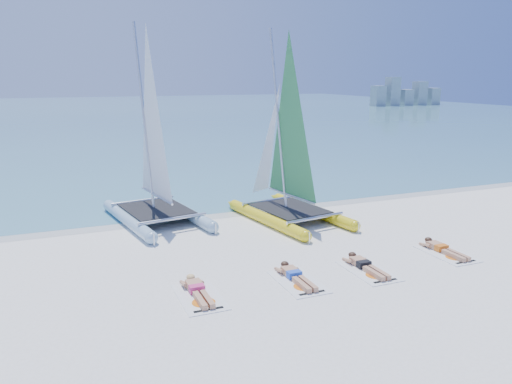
% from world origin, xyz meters
% --- Properties ---
extents(ground, '(140.00, 140.00, 0.00)m').
position_xyz_m(ground, '(0.00, 0.00, 0.00)').
color(ground, white).
rests_on(ground, ground).
extents(sea, '(140.00, 115.00, 0.01)m').
position_xyz_m(sea, '(0.00, 63.00, 0.01)').
color(sea, '#6FB9B9').
rests_on(sea, ground).
extents(wet_sand_strip, '(140.00, 1.40, 0.01)m').
position_xyz_m(wet_sand_strip, '(0.00, 5.50, 0.00)').
color(wet_sand_strip, silver).
rests_on(wet_sand_strip, ground).
extents(distant_skyline, '(14.00, 2.00, 5.00)m').
position_xyz_m(distant_skyline, '(53.71, 62.00, 1.94)').
color(distant_skyline, '#9FA8AF').
rests_on(distant_skyline, ground).
extents(catamaran_blue, '(3.44, 5.74, 7.35)m').
position_xyz_m(catamaran_blue, '(-2.12, 5.49, 2.19)').
color(catamaran_blue, '#A8CBDD').
rests_on(catamaran_blue, ground).
extents(catamaran_yellow, '(3.32, 5.73, 7.12)m').
position_xyz_m(catamaran_yellow, '(2.39, 4.17, 2.24)').
color(catamaran_yellow, '#FFF41A').
rests_on(catamaran_yellow, ground).
extents(towel_a, '(1.00, 1.85, 0.02)m').
position_xyz_m(towel_a, '(-2.43, -1.47, 0.01)').
color(towel_a, white).
rests_on(towel_a, ground).
extents(sunbather_a, '(0.37, 1.73, 0.26)m').
position_xyz_m(sunbather_a, '(-2.43, -1.28, 0.12)').
color(sunbather_a, tan).
rests_on(sunbather_a, towel_a).
extents(towel_b, '(1.00, 1.85, 0.02)m').
position_xyz_m(towel_b, '(0.18, -1.56, 0.01)').
color(towel_b, white).
rests_on(towel_b, ground).
extents(sunbather_b, '(0.37, 1.73, 0.26)m').
position_xyz_m(sunbather_b, '(0.18, -1.37, 0.12)').
color(sunbather_b, tan).
rests_on(sunbather_b, towel_b).
extents(towel_c, '(1.00, 1.85, 0.02)m').
position_xyz_m(towel_c, '(2.28, -1.63, 0.01)').
color(towel_c, white).
rests_on(towel_c, ground).
extents(sunbather_c, '(0.37, 1.73, 0.26)m').
position_xyz_m(sunbather_c, '(2.28, -1.44, 0.12)').
color(sunbather_c, tan).
rests_on(sunbather_c, towel_c).
extents(towel_d, '(1.00, 1.85, 0.02)m').
position_xyz_m(towel_d, '(5.23, -1.38, 0.01)').
color(towel_d, white).
rests_on(towel_d, ground).
extents(sunbather_d, '(0.37, 1.73, 0.26)m').
position_xyz_m(sunbather_d, '(5.23, -1.19, 0.12)').
color(sunbather_d, tan).
rests_on(sunbather_d, towel_d).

